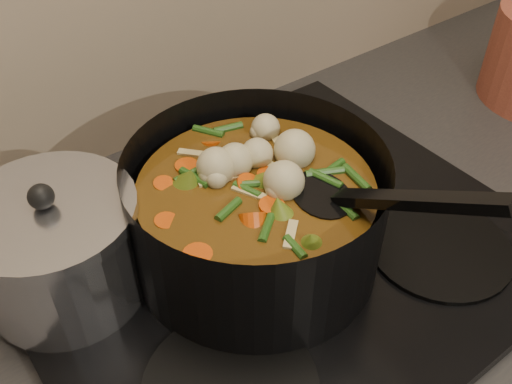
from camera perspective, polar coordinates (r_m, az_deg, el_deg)
stovetop at (r=0.73m, az=1.93°, el=-5.64°), size 0.62×0.54×0.03m
stockpot at (r=0.67m, az=0.06°, el=-2.22°), size 0.31×0.40×0.22m
saucepan at (r=0.67m, az=-19.16°, el=-5.34°), size 0.19×0.19×0.16m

